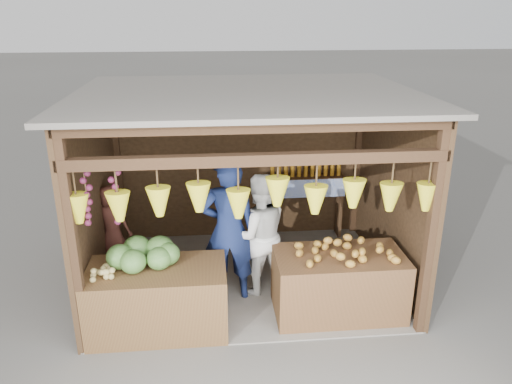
% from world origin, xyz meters
% --- Properties ---
extents(ground, '(80.00, 80.00, 0.00)m').
position_xyz_m(ground, '(0.00, 0.00, 0.00)').
color(ground, '#514F49').
rests_on(ground, ground).
extents(stall_structure, '(4.30, 3.30, 2.66)m').
position_xyz_m(stall_structure, '(-0.03, -0.04, 1.67)').
color(stall_structure, slate).
rests_on(stall_structure, ground).
extents(back_shelf, '(1.25, 0.32, 1.32)m').
position_xyz_m(back_shelf, '(1.05, 1.28, 0.87)').
color(back_shelf, '#382314').
rests_on(back_shelf, ground).
extents(counter_left, '(1.61, 0.85, 0.81)m').
position_xyz_m(counter_left, '(-1.15, -1.08, 0.40)').
color(counter_left, '#4B2C19').
rests_on(counter_left, ground).
extents(counter_right, '(1.59, 0.85, 0.81)m').
position_xyz_m(counter_right, '(1.06, -0.95, 0.40)').
color(counter_right, '#4B3119').
rests_on(counter_right, ground).
extents(stool, '(0.34, 0.34, 0.32)m').
position_xyz_m(stool, '(-1.86, 0.22, 0.16)').
color(stool, black).
rests_on(stool, ground).
extents(man_standing, '(0.73, 0.50, 1.94)m').
position_xyz_m(man_standing, '(-0.28, -0.44, 0.97)').
color(man_standing, '#141F4B').
rests_on(man_standing, ground).
extents(woman_standing, '(0.91, 0.76, 1.68)m').
position_xyz_m(woman_standing, '(0.12, -0.32, 0.84)').
color(woman_standing, silver).
rests_on(woman_standing, ground).
extents(vendor_seated, '(0.62, 0.55, 1.07)m').
position_xyz_m(vendor_seated, '(-1.86, 0.22, 0.86)').
color(vendor_seated, '#562A22').
rests_on(vendor_seated, stool).
extents(melon_pile, '(1.00, 0.50, 0.32)m').
position_xyz_m(melon_pile, '(-1.22, -0.98, 0.97)').
color(melon_pile, '#154412').
rests_on(melon_pile, counter_left).
extents(tanfruit_pile, '(0.34, 0.40, 0.13)m').
position_xyz_m(tanfruit_pile, '(-1.73, -1.16, 0.87)').
color(tanfruit_pile, '#9F9149').
rests_on(tanfruit_pile, counter_left).
extents(mango_pile, '(1.40, 0.64, 0.22)m').
position_xyz_m(mango_pile, '(1.08, -0.99, 0.92)').
color(mango_pile, '#B03D17').
rests_on(mango_pile, counter_right).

